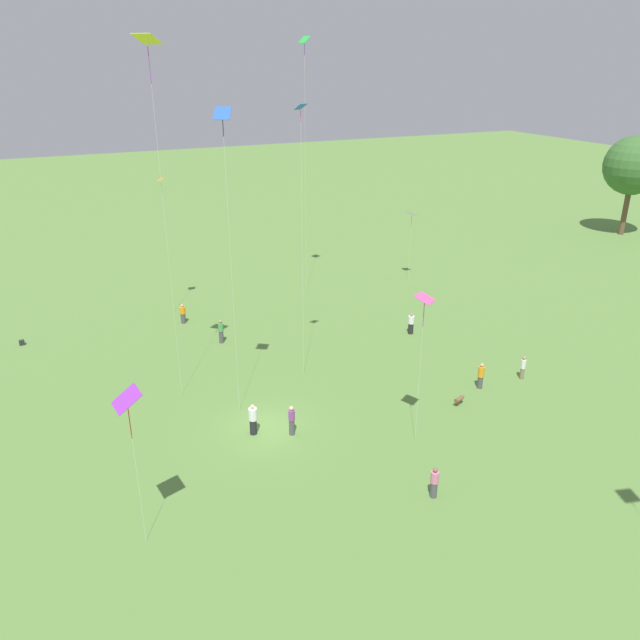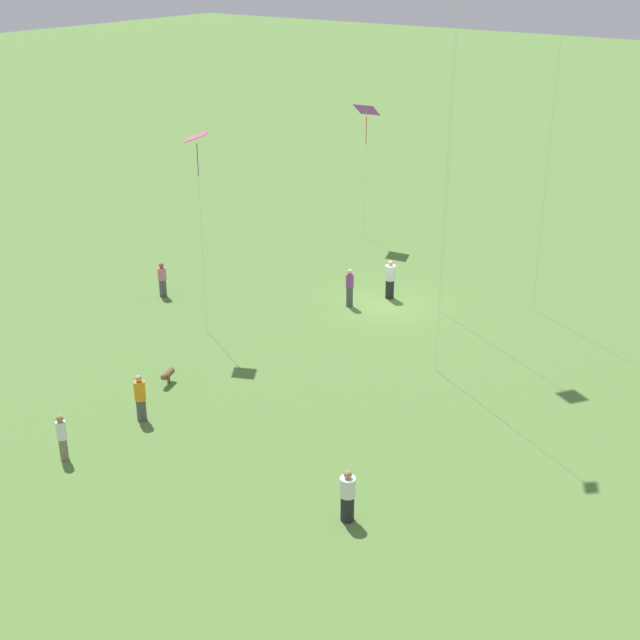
{
  "view_description": "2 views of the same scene",
  "coord_description": "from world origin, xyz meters",
  "px_view_note": "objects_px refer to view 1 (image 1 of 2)",
  "views": [
    {
      "loc": [
        28.95,
        -9.95,
        19.55
      ],
      "look_at": [
        -4.31,
        5.41,
        4.13
      ],
      "focal_mm": 35.0,
      "sensor_mm": 36.0,
      "label": 1
    },
    {
      "loc": [
        -19.87,
        32.77,
        15.78
      ],
      "look_at": [
        -1.94,
        7.82,
        2.45
      ],
      "focal_mm": 50.0,
      "sensor_mm": 36.0,
      "label": 2
    }
  ],
  "objects_px": {
    "kite_7": "(162,189)",
    "dog_0": "(459,399)",
    "kite_6": "(305,62)",
    "kite_9": "(224,135)",
    "person_1": "(221,331)",
    "person_5": "(434,483)",
    "person_0": "(292,420)",
    "kite_8": "(301,138)",
    "kite_2": "(149,57)",
    "picnic_bag_0": "(22,343)",
    "person_4": "(411,324)",
    "kite_1": "(127,403)",
    "person_7": "(523,367)",
    "person_6": "(183,314)",
    "kite_4": "(412,216)",
    "kite_3": "(424,304)",
    "person_2": "(253,420)",
    "person_3": "(481,376)"
  },
  "relations": [
    {
      "from": "person_2",
      "to": "person_7",
      "type": "relative_size",
      "value": 1.13
    },
    {
      "from": "person_0",
      "to": "kite_6",
      "type": "height_order",
      "value": "kite_6"
    },
    {
      "from": "person_2",
      "to": "kite_2",
      "type": "height_order",
      "value": "kite_2"
    },
    {
      "from": "person_4",
      "to": "person_7",
      "type": "xyz_separation_m",
      "value": [
        9.34,
        2.68,
        0.02
      ]
    },
    {
      "from": "kite_2",
      "to": "picnic_bag_0",
      "type": "xyz_separation_m",
      "value": [
        -12.3,
        -8.99,
        -19.39
      ]
    },
    {
      "from": "person_3",
      "to": "kite_1",
      "type": "relative_size",
      "value": 0.24
    },
    {
      "from": "person_2",
      "to": "kite_1",
      "type": "xyz_separation_m",
      "value": [
        6.04,
        -7.08,
        6.06
      ]
    },
    {
      "from": "kite_3",
      "to": "kite_7",
      "type": "relative_size",
      "value": 0.77
    },
    {
      "from": "kite_2",
      "to": "kite_8",
      "type": "distance_m",
      "value": 9.18
    },
    {
      "from": "kite_6",
      "to": "picnic_bag_0",
      "type": "height_order",
      "value": "kite_6"
    },
    {
      "from": "person_0",
      "to": "kite_9",
      "type": "bearing_deg",
      "value": -14.71
    },
    {
      "from": "kite_9",
      "to": "dog_0",
      "type": "height_order",
      "value": "kite_9"
    },
    {
      "from": "kite_9",
      "to": "kite_1",
      "type": "bearing_deg",
      "value": -51.05
    },
    {
      "from": "person_7",
      "to": "kite_2",
      "type": "bearing_deg",
      "value": 46.08
    },
    {
      "from": "person_6",
      "to": "picnic_bag_0",
      "type": "bearing_deg",
      "value": 4.46
    },
    {
      "from": "kite_9",
      "to": "dog_0",
      "type": "distance_m",
      "value": 20.53
    },
    {
      "from": "kite_7",
      "to": "kite_4",
      "type": "bearing_deg",
      "value": 145.41
    },
    {
      "from": "person_3",
      "to": "person_7",
      "type": "bearing_deg",
      "value": 80.4
    },
    {
      "from": "person_0",
      "to": "person_6",
      "type": "relative_size",
      "value": 1.12
    },
    {
      "from": "kite_6",
      "to": "kite_9",
      "type": "xyz_separation_m",
      "value": [
        17.25,
        -11.97,
        -3.29
      ]
    },
    {
      "from": "person_1",
      "to": "person_6",
      "type": "bearing_deg",
      "value": -54.76
    },
    {
      "from": "person_6",
      "to": "kite_8",
      "type": "height_order",
      "value": "kite_8"
    },
    {
      "from": "person_6",
      "to": "kite_2",
      "type": "distance_m",
      "value": 22.17
    },
    {
      "from": "person_7",
      "to": "picnic_bag_0",
      "type": "relative_size",
      "value": 4.16
    },
    {
      "from": "person_0",
      "to": "person_2",
      "type": "distance_m",
      "value": 2.17
    },
    {
      "from": "kite_4",
      "to": "picnic_bag_0",
      "type": "height_order",
      "value": "kite_4"
    },
    {
      "from": "person_5",
      "to": "person_6",
      "type": "bearing_deg",
      "value": 15.78
    },
    {
      "from": "person_5",
      "to": "kite_2",
      "type": "bearing_deg",
      "value": 33.47
    },
    {
      "from": "person_1",
      "to": "picnic_bag_0",
      "type": "height_order",
      "value": "person_1"
    },
    {
      "from": "person_6",
      "to": "picnic_bag_0",
      "type": "height_order",
      "value": "person_6"
    },
    {
      "from": "kite_8",
      "to": "kite_1",
      "type": "bearing_deg",
      "value": 62.02
    },
    {
      "from": "person_7",
      "to": "person_6",
      "type": "bearing_deg",
      "value": 19.34
    },
    {
      "from": "person_1",
      "to": "kite_8",
      "type": "distance_m",
      "value": 16.45
    },
    {
      "from": "person_4",
      "to": "kite_4",
      "type": "bearing_deg",
      "value": 20.9
    },
    {
      "from": "person_2",
      "to": "kite_8",
      "type": "relative_size",
      "value": 0.11
    },
    {
      "from": "kite_1",
      "to": "kite_9",
      "type": "height_order",
      "value": "kite_9"
    },
    {
      "from": "person_4",
      "to": "kite_7",
      "type": "relative_size",
      "value": 0.15
    },
    {
      "from": "kite_7",
      "to": "dog_0",
      "type": "bearing_deg",
      "value": 87.93
    },
    {
      "from": "kite_1",
      "to": "picnic_bag_0",
      "type": "distance_m",
      "value": 25.74
    },
    {
      "from": "person_1",
      "to": "person_5",
      "type": "height_order",
      "value": "person_1"
    },
    {
      "from": "person_3",
      "to": "kite_2",
      "type": "bearing_deg",
      "value": -118.85
    },
    {
      "from": "person_4",
      "to": "kite_2",
      "type": "distance_m",
      "value": 26.23
    },
    {
      "from": "person_6",
      "to": "person_3",
      "type": "bearing_deg",
      "value": 137.31
    },
    {
      "from": "kite_6",
      "to": "kite_7",
      "type": "relative_size",
      "value": 1.91
    },
    {
      "from": "person_5",
      "to": "kite_9",
      "type": "xyz_separation_m",
      "value": [
        -11.61,
        -6.01,
        15.15
      ]
    },
    {
      "from": "person_0",
      "to": "kite_9",
      "type": "relative_size",
      "value": 0.1
    },
    {
      "from": "person_5",
      "to": "kite_4",
      "type": "bearing_deg",
      "value": -26.94
    },
    {
      "from": "person_5",
      "to": "kite_3",
      "type": "distance_m",
      "value": 8.75
    },
    {
      "from": "person_4",
      "to": "picnic_bag_0",
      "type": "bearing_deg",
      "value": 121.62
    },
    {
      "from": "person_6",
      "to": "kite_7",
      "type": "relative_size",
      "value": 0.15
    }
  ]
}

